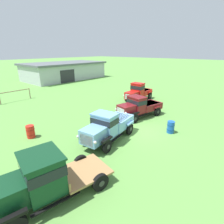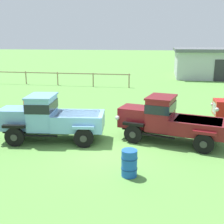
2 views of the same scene
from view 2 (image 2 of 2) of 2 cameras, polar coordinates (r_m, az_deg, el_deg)
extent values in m
plane|color=#5B9342|center=(11.83, -1.14, -7.92)|extent=(240.00, 240.00, 0.00)
cylinder|color=#997F60|center=(27.35, 3.48, 6.38)|extent=(0.12, 0.12, 1.36)
cylinder|color=#997F60|center=(27.92, -3.85, 6.54)|extent=(0.12, 0.12, 1.36)
cylinder|color=#997F60|center=(29.36, -10.99, 6.70)|extent=(0.12, 0.12, 1.36)
cylinder|color=#997F60|center=(30.99, -17.08, 6.72)|extent=(0.12, 0.12, 1.36)
cube|color=#997F60|center=(29.19, -10.99, 7.76)|extent=(14.82, 0.08, 0.10)
cylinder|color=black|center=(12.90, -19.17, -4.81)|extent=(0.86, 0.28, 0.85)
cylinder|color=#2D2D2D|center=(12.81, -19.33, -4.96)|extent=(0.30, 0.07, 0.30)
cylinder|color=black|center=(14.46, -16.64, -2.55)|extent=(0.86, 0.28, 0.85)
cylinder|color=#2D2D2D|center=(14.55, -16.51, -2.44)|extent=(0.30, 0.07, 0.30)
cylinder|color=black|center=(12.11, -5.79, -5.29)|extent=(0.86, 0.28, 0.85)
cylinder|color=#2D2D2D|center=(12.02, -5.86, -5.45)|extent=(0.30, 0.07, 0.30)
cylinder|color=black|center=(13.77, -4.72, -2.83)|extent=(0.86, 0.28, 0.85)
cylinder|color=#2D2D2D|center=(13.86, -4.67, -2.71)|extent=(0.30, 0.07, 0.30)
cube|color=black|center=(13.21, -11.94, -3.48)|extent=(4.40, 1.52, 0.12)
cube|color=#70A3D1|center=(13.58, -18.84, -1.17)|extent=(1.52, 1.40, 0.92)
cube|color=silver|center=(13.85, -21.35, -1.30)|extent=(0.19, 0.97, 0.69)
sphere|color=silver|center=(14.42, -20.37, -0.33)|extent=(0.20, 0.20, 0.20)
cube|color=black|center=(12.76, -19.35, -2.80)|extent=(0.99, 0.33, 0.12)
cube|color=black|center=(14.33, -16.77, -0.74)|extent=(0.99, 0.33, 0.12)
cube|color=#70A3D1|center=(13.11, -13.98, -0.14)|extent=(1.25, 1.67, 1.46)
cube|color=black|center=(13.04, -14.06, 1.26)|extent=(1.30, 1.71, 0.41)
cube|color=#70A3D1|center=(12.95, -14.18, 3.17)|extent=(1.37, 1.76, 0.08)
cube|color=black|center=(12.52, -14.39, -4.72)|extent=(1.49, 0.33, 0.05)
cube|color=black|center=(14.10, -12.38, -2.45)|extent=(1.49, 0.33, 0.05)
cube|color=#70A3D1|center=(12.84, -6.77, -1.81)|extent=(2.44, 1.90, 0.73)
cube|color=black|center=(12.75, -6.81, -0.36)|extent=(2.05, 1.61, 0.06)
cube|color=#70A3D1|center=(11.96, -5.85, -3.15)|extent=(0.95, 0.32, 0.12)
cube|color=#70A3D1|center=(13.63, -4.77, -0.93)|extent=(0.95, 0.32, 0.12)
cylinder|color=black|center=(12.59, 4.32, -4.53)|extent=(0.85, 0.34, 0.83)
cylinder|color=#2D2D2D|center=(12.51, 4.19, -4.65)|extent=(0.29, 0.10, 0.29)
cylinder|color=black|center=(14.17, 6.65, -2.41)|extent=(0.85, 0.34, 0.83)
cylinder|color=#2D2D2D|center=(14.25, 6.76, -2.31)|extent=(0.29, 0.10, 0.29)
cylinder|color=black|center=(12.01, 18.11, -6.18)|extent=(0.85, 0.34, 0.83)
cylinder|color=#2D2D2D|center=(11.93, 18.06, -6.32)|extent=(0.29, 0.10, 0.29)
cylinder|color=black|center=(13.66, 18.85, -3.75)|extent=(0.85, 0.34, 0.83)
cylinder|color=#2D2D2D|center=(13.75, 18.88, -3.64)|extent=(0.29, 0.10, 0.29)
cube|color=black|center=(13.00, 11.75, -3.80)|extent=(4.43, 1.92, 0.12)
cube|color=maroon|center=(13.26, 4.78, -0.87)|extent=(1.60, 1.50, 0.90)
cube|color=silver|center=(13.49, 2.18, -0.77)|extent=(0.28, 0.95, 0.68)
sphere|color=silver|center=(12.89, 1.09, -1.17)|extent=(0.20, 0.20, 0.20)
sphere|color=silver|center=(14.07, 3.11, 0.14)|extent=(0.20, 0.20, 0.20)
cube|color=black|center=(12.44, 4.36, -2.50)|extent=(0.98, 0.41, 0.12)
cube|color=black|center=(14.04, 6.70, -0.59)|extent=(0.98, 0.41, 0.12)
cube|color=maroon|center=(12.88, 9.86, -0.30)|extent=(1.37, 1.73, 1.42)
cube|color=black|center=(12.80, 9.92, 1.09)|extent=(1.42, 1.78, 0.40)
cube|color=maroon|center=(12.71, 10.01, 2.98)|extent=(1.49, 1.82, 0.08)
cube|color=black|center=(12.29, 9.22, -4.85)|extent=(1.46, 0.47, 0.05)
cube|color=black|center=(13.88, 10.99, -2.68)|extent=(1.46, 0.47, 0.05)
cube|color=maroon|center=(12.73, 17.12, -2.83)|extent=(2.61, 2.09, 0.61)
cube|color=black|center=(12.65, 17.21, -1.65)|extent=(2.19, 1.76, 0.06)
cube|color=maroon|center=(11.86, 18.28, -4.06)|extent=(0.94, 0.40, 0.12)
cube|color=maroon|center=(13.53, 19.01, -1.87)|extent=(0.94, 0.40, 0.12)
cube|color=silver|center=(16.07, 20.15, 0.78)|extent=(0.09, 0.89, 0.61)
sphere|color=silver|center=(15.48, 20.56, 0.48)|extent=(0.20, 0.20, 0.20)
sphere|color=silver|center=(16.63, 19.73, 1.47)|extent=(0.20, 0.20, 0.20)
cylinder|color=#1951B2|center=(9.63, 3.53, -10.32)|extent=(0.53, 0.53, 0.94)
cylinder|color=navy|center=(9.56, 3.55, -9.30)|extent=(0.56, 0.56, 0.03)
cylinder|color=navy|center=(9.71, 3.51, -11.32)|extent=(0.56, 0.56, 0.03)
cylinder|color=red|center=(18.56, -16.66, 1.27)|extent=(0.57, 0.57, 0.93)
cylinder|color=maroon|center=(18.52, -16.70, 1.83)|extent=(0.60, 0.60, 0.03)
cylinder|color=maroon|center=(18.60, -16.61, 0.71)|extent=(0.60, 0.60, 0.03)
camera|label=1|loc=(13.90, -64.19, 12.94)|focal=28.00mm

